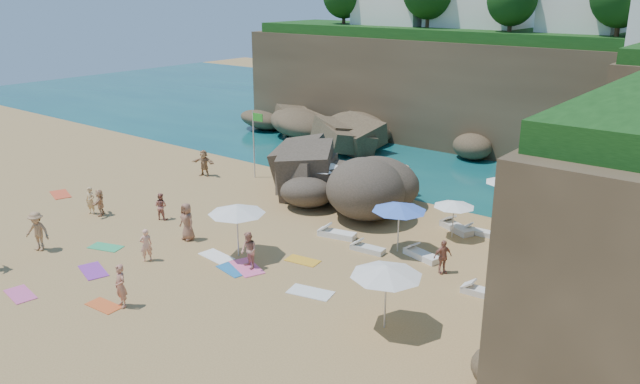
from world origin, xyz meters
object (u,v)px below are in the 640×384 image
Objects in this scene: lounger_0 at (422,255)px; person_stand_6 at (146,245)px; parasol_1 at (509,180)px; flag_pole at (255,136)px; parasol_0 at (454,204)px; parasol_2 at (536,233)px; rock_outcrop at (312,204)px; person_stand_3 at (443,257)px; person_stand_1 at (161,206)px; person_stand_2 at (405,180)px; person_stand_4 at (574,236)px; person_stand_0 at (91,201)px; person_stand_5 at (204,163)px.

lounger_0 is 12.43m from person_stand_6.
flag_pole is at bearing -169.20° from parasol_1.
parasol_2 is (4.89, -2.61, 0.53)m from parasol_0.
rock_outcrop is 10.65m from person_stand_3.
flag_pole reaches higher than person_stand_3.
person_stand_1 is at bearing -112.03° from person_stand_6.
person_stand_3 reaches higher than person_stand_1.
person_stand_2 is 1.22× the size of person_stand_4.
rock_outcrop is 6.97m from flag_pole.
person_stand_0 is 17.68m from person_stand_2.
lounger_0 is 1.20× the size of person_stand_0.
parasol_1 reaches higher than person_stand_5.
rock_outcrop is at bearing -153.01° from parasol_1.
parasol_0 is 15.18m from person_stand_1.
parasol_1 is at bearing -160.31° from person_stand_1.
rock_outcrop is 5.30× the size of person_stand_0.
parasol_1 is 1.60× the size of person_stand_3.
parasol_2 is at bearing 0.85° from person_stand_0.
parasol_1 is at bearing 168.76° from person_stand_6.
parasol_0 is at bearing 162.11° from person_stand_6.
person_stand_4 is at bearing 20.14° from parasol_0.
person_stand_0 is 19.15m from person_stand_3.
flag_pole is 2.88× the size of person_stand_3.
flag_pole reaches higher than parasol_2.
person_stand_3 is at bearing -28.89° from person_stand_5.
parasol_0 is at bearing -17.09° from person_stand_5.
person_stand_2 is at bearing 140.31° from lounger_0.
parasol_2 is at bearing 174.77° from person_stand_1.
parasol_2 is 1.74× the size of person_stand_3.
rock_outcrop is at bearing -105.70° from person_stand_4.
parasol_1 reaches higher than rock_outcrop.
rock_outcrop is 12.09m from person_stand_0.
parasol_2 is at bearing -11.59° from flag_pole.
person_stand_0 is at bearing 103.36° from person_stand_2.
person_stand_1 is 8.11m from person_stand_5.
rock_outcrop reaches higher than person_stand_0.
parasol_0 is (8.51, 0.44, 1.75)m from rock_outcrop.
flag_pole is at bearing -100.74° from person_stand_1.
person_stand_2 is at bearing 1.81° from person_stand_5.
parasol_0 is 1.33× the size of person_stand_3.
person_stand_5 is (-0.69, 8.71, 0.11)m from person_stand_0.
person_stand_3 is 13.10m from person_stand_6.
person_stand_5 reaches higher than person_stand_4.
parasol_0 reaches higher than person_stand_1.
person_stand_5 is at bearing -119.81° from person_stand_6.
parasol_0 is at bearing -5.46° from flag_pole.
person_stand_1 is at bearing 132.08° from person_stand_3.
rock_outcrop is 5.73m from person_stand_2.
flag_pole reaches higher than lounger_0.
person_stand_3 is 19.46m from person_stand_5.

